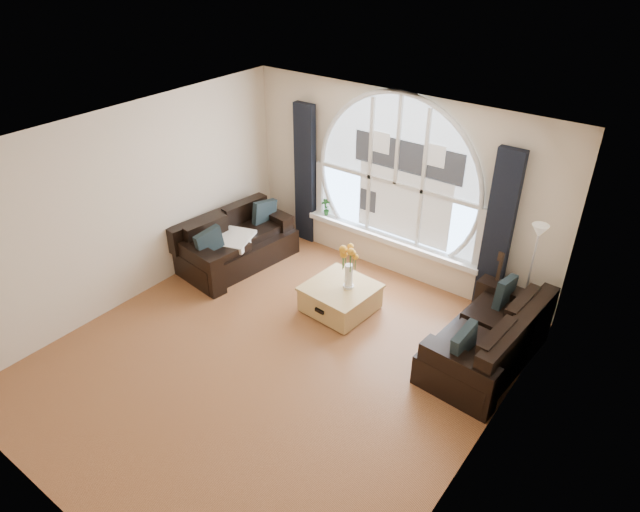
{
  "coord_description": "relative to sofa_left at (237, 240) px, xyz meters",
  "views": [
    {
      "loc": [
        3.6,
        -3.88,
        4.66
      ],
      "look_at": [
        0.0,
        0.9,
        1.05
      ],
      "focal_mm": 31.52,
      "sensor_mm": 36.0,
      "label": 1
    }
  ],
  "objects": [
    {
      "name": "curtain_right",
      "position": [
        3.55,
        1.26,
        0.75
      ],
      "size": [
        0.35,
        0.12,
        2.3
      ],
      "primitive_type": "cube",
      "color": "black",
      "rests_on": "ground"
    },
    {
      "name": "coffee_chest",
      "position": [
        1.99,
        -0.06,
        -0.19
      ],
      "size": [
        0.94,
        0.94,
        0.43
      ],
      "primitive_type": "cube",
      "rotation": [
        0.0,
        0.0,
        -0.08
      ],
      "color": "tan",
      "rests_on": "ground"
    },
    {
      "name": "wall_front",
      "position": [
        1.95,
        -4.12,
        0.95
      ],
      "size": [
        5.0,
        0.01,
        2.7
      ],
      "primitive_type": "cube",
      "color": "beige",
      "rests_on": "ground"
    },
    {
      "name": "window_sill",
      "position": [
        1.95,
        1.28,
        0.11
      ],
      "size": [
        2.9,
        0.22,
        0.08
      ],
      "primitive_type": "cube",
      "color": "white",
      "rests_on": "wall_back"
    },
    {
      "name": "wall_right",
      "position": [
        4.45,
        -1.37,
        0.95
      ],
      "size": [
        0.01,
        5.5,
        2.7
      ],
      "primitive_type": "cube",
      "color": "beige",
      "rests_on": "ground"
    },
    {
      "name": "guitar",
      "position": [
        3.73,
        1.07,
        0.13
      ],
      "size": [
        0.38,
        0.28,
        1.06
      ],
      "primitive_type": "cube",
      "rotation": [
        0.0,
        0.0,
        0.11
      ],
      "color": "brown",
      "rests_on": "ground"
    },
    {
      "name": "ground",
      "position": [
        1.95,
        -1.37,
        -0.4
      ],
      "size": [
        5.0,
        5.5,
        0.01
      ],
      "primitive_type": "cube",
      "color": "brown",
      "rests_on": "ground"
    },
    {
      "name": "window_frame",
      "position": [
        1.95,
        1.32,
        1.23
      ],
      "size": [
        2.76,
        0.08,
        2.15
      ],
      "primitive_type": "cube",
      "color": "white",
      "rests_on": "wall_back"
    },
    {
      "name": "throw_blanket",
      "position": [
        0.06,
        -0.14,
        0.1
      ],
      "size": [
        0.69,
        0.69,
        0.1
      ],
      "primitive_type": "cube",
      "rotation": [
        0.0,
        0.0,
        0.32
      ],
      "color": "silver",
      "rests_on": "sofa_left"
    },
    {
      "name": "arched_window",
      "position": [
        1.95,
        1.35,
        1.23
      ],
      "size": [
        2.6,
        0.06,
        2.15
      ],
      "primitive_type": "cube",
      "color": "silver",
      "rests_on": "wall_back"
    },
    {
      "name": "curtain_left",
      "position": [
        0.35,
        1.26,
        0.75
      ],
      "size": [
        0.35,
        0.12,
        2.3
      ],
      "primitive_type": "cube",
      "color": "black",
      "rests_on": "ground"
    },
    {
      "name": "neighbor_house",
      "position": [
        2.1,
        1.34,
        1.1
      ],
      "size": [
        1.7,
        0.02,
        1.5
      ],
      "primitive_type": "cube",
      "color": "silver",
      "rests_on": "wall_back"
    },
    {
      "name": "vase_flowers",
      "position": [
        2.09,
        -0.01,
        0.38
      ],
      "size": [
        0.24,
        0.24,
        0.7
      ],
      "primitive_type": "cube",
      "color": "white",
      "rests_on": "coffee_chest"
    },
    {
      "name": "sofa_left",
      "position": [
        0.0,
        0.0,
        0.0
      ],
      "size": [
        1.12,
        1.89,
        0.79
      ],
      "primitive_type": "cube",
      "rotation": [
        0.0,
        0.0,
        -0.13
      ],
      "color": "black",
      "rests_on": "ground"
    },
    {
      "name": "ceiling",
      "position": [
        1.95,
        -1.37,
        2.3
      ],
      "size": [
        5.0,
        5.5,
        0.01
      ],
      "primitive_type": "cube",
      "color": "silver",
      "rests_on": "ground"
    },
    {
      "name": "wall_left",
      "position": [
        -0.55,
        -1.37,
        0.95
      ],
      "size": [
        0.01,
        5.5,
        2.7
      ],
      "primitive_type": "cube",
      "color": "beige",
      "rests_on": "ground"
    },
    {
      "name": "attic_slope",
      "position": [
        4.15,
        -1.37,
        1.95
      ],
      "size": [
        0.92,
        5.5,
        0.72
      ],
      "primitive_type": "cube",
      "color": "silver",
      "rests_on": "ground"
    },
    {
      "name": "wall_back",
      "position": [
        1.95,
        1.38,
        0.95
      ],
      "size": [
        5.0,
        0.01,
        2.7
      ],
      "primitive_type": "cube",
      "color": "beige",
      "rests_on": "ground"
    },
    {
      "name": "potted_plant",
      "position": [
        0.76,
        1.28,
        0.3
      ],
      "size": [
        0.17,
        0.13,
        0.29
      ],
      "primitive_type": "imported",
      "rotation": [
        0.0,
        0.0,
        -0.18
      ],
      "color": "#1E6023",
      "rests_on": "window_sill"
    },
    {
      "name": "floor_lamp",
      "position": [
        4.14,
        0.91,
        0.4
      ],
      "size": [
        0.24,
        0.24,
        1.6
      ],
      "primitive_type": "cube",
      "color": "#B2B2B2",
      "rests_on": "ground"
    },
    {
      "name": "sofa_right",
      "position": [
        3.99,
        0.13,
        0.0
      ],
      "size": [
        1.03,
        1.87,
        0.8
      ],
      "primitive_type": "cube",
      "rotation": [
        0.0,
        0.0,
        -0.07
      ],
      "color": "black",
      "rests_on": "ground"
    }
  ]
}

